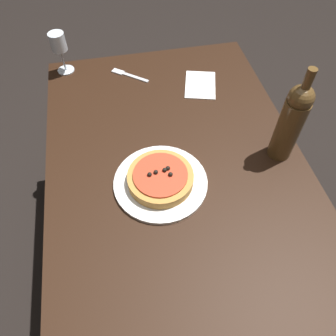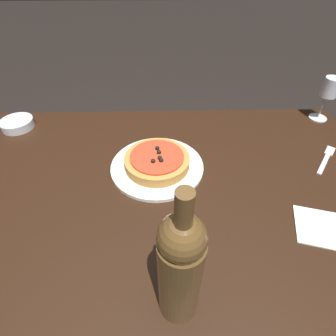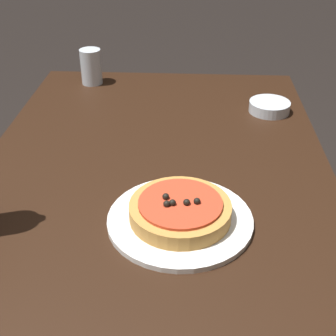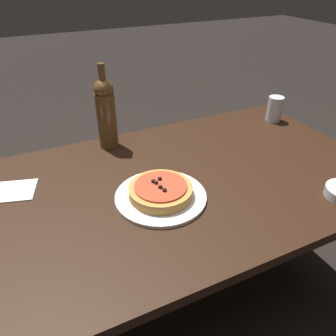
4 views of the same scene
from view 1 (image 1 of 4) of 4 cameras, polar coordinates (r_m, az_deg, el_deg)
ground_plane at (r=1.65m, az=2.05°, el=-18.16°), size 14.00×14.00×0.00m
dining_table at (r=1.08m, az=3.01°, el=-7.18°), size 1.56×0.85×0.70m
dinner_plate at (r=1.03m, az=-1.30°, el=-2.50°), size 0.30×0.30×0.01m
pizza at (r=1.01m, az=-1.32°, el=-1.70°), size 0.21×0.21×0.05m
wine_glass at (r=1.44m, az=-18.52°, el=19.73°), size 0.07×0.07×0.17m
wine_bottle at (r=1.07m, az=20.67°, el=7.61°), size 0.08×0.08×0.34m
fork at (r=1.43m, az=-7.02°, el=15.81°), size 0.12×0.15×0.00m
paper_napkin at (r=1.37m, az=5.65°, el=14.22°), size 0.20×0.16×0.00m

